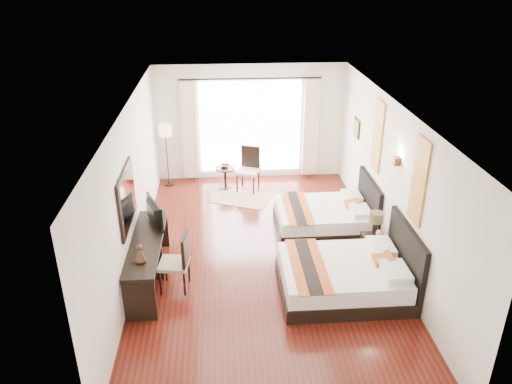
{
  "coord_description": "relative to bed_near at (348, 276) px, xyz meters",
  "views": [
    {
      "loc": [
        -0.7,
        -7.76,
        4.97
      ],
      "look_at": [
        -0.12,
        0.19,
        1.23
      ],
      "focal_mm": 35.0,
      "sensor_mm": 36.0,
      "label": 1
    }
  ],
  "objects": [
    {
      "name": "wall_entry",
      "position": [
        -1.27,
        -2.61,
        1.1
      ],
      "size": [
        4.5,
        0.01,
        2.8
      ],
      "primitive_type": "cube",
      "color": "silver",
      "rests_on": "floor"
    },
    {
      "name": "console_desk",
      "position": [
        -3.26,
        0.58,
        0.08
      ],
      "size": [
        0.5,
        2.2,
        0.76
      ],
      "primitive_type": "cube",
      "color": "black",
      "rests_on": "floor"
    },
    {
      "name": "fruit_bowl",
      "position": [
        -1.92,
        4.25,
        0.25
      ],
      "size": [
        0.28,
        0.28,
        0.05
      ],
      "primitive_type": "imported",
      "rotation": [
        0.0,
        0.0,
        -0.38
      ],
      "color": "#432A18",
      "rests_on": "side_table"
    },
    {
      "name": "floor",
      "position": [
        -1.27,
        1.13,
        -0.31
      ],
      "size": [
        4.5,
        7.5,
        0.01
      ],
      "primitive_type": "cube",
      "color": "#3E100B",
      "rests_on": "ground"
    },
    {
      "name": "sheer_curtain",
      "position": [
        -1.27,
        4.8,
        1.0
      ],
      "size": [
        2.3,
        0.02,
        2.1
      ],
      "primitive_type": "cube",
      "color": "white",
      "rests_on": "wall_window"
    },
    {
      "name": "bed_far",
      "position": [
        0.08,
        2.11,
        -0.02
      ],
      "size": [
        1.89,
        1.47,
        1.06
      ],
      "color": "black",
      "rests_on": "floor"
    },
    {
      "name": "wall_sconce",
      "position": [
        0.92,
        0.9,
        1.62
      ],
      "size": [
        0.1,
        0.14,
        0.14
      ],
      "primitive_type": "cube",
      "color": "#432718",
      "rests_on": "wall_headboard"
    },
    {
      "name": "bed_near",
      "position": [
        0.0,
        0.0,
        0.0
      ],
      "size": [
        2.06,
        1.61,
        1.16
      ],
      "color": "black",
      "rests_on": "floor"
    },
    {
      "name": "wall_window",
      "position": [
        -1.27,
        4.88,
        1.1
      ],
      "size": [
        4.5,
        0.01,
        2.8
      ],
      "primitive_type": "cube",
      "color": "silver",
      "rests_on": "floor"
    },
    {
      "name": "art_panel_near",
      "position": [
        0.96,
        -0.0,
        1.65
      ],
      "size": [
        0.03,
        0.5,
        1.35
      ],
      "primitive_type": "cube",
      "color": "#8D3614",
      "rests_on": "wall_headboard"
    },
    {
      "name": "drape_left",
      "position": [
        -2.72,
        4.76,
        0.98
      ],
      "size": [
        0.35,
        0.14,
        2.35
      ],
      "primitive_type": "cube",
      "color": "beige",
      "rests_on": "floor"
    },
    {
      "name": "television",
      "position": [
        -3.24,
        1.13,
        0.68
      ],
      "size": [
        0.41,
        0.77,
        0.46
      ],
      "primitive_type": "imported",
      "rotation": [
        0.0,
        0.0,
        1.98
      ],
      "color": "black",
      "rests_on": "console_desk"
    },
    {
      "name": "window_chair",
      "position": [
        -1.38,
        4.09,
        0.01
      ],
      "size": [
        0.62,
        0.62,
        1.03
      ],
      "rotation": [
        0.0,
        0.0,
        -1.94
      ],
      "color": "tan",
      "rests_on": "floor"
    },
    {
      "name": "side_table",
      "position": [
        -1.91,
        4.21,
        -0.04
      ],
      "size": [
        0.46,
        0.46,
        0.53
      ],
      "primitive_type": "cylinder",
      "color": "black",
      "rests_on": "floor"
    },
    {
      "name": "ceiling",
      "position": [
        -1.27,
        1.13,
        2.49
      ],
      "size": [
        4.5,
        7.5,
        0.02
      ],
      "primitive_type": "cube",
      "color": "white",
      "rests_on": "wall_headboard"
    },
    {
      "name": "mirror_frame",
      "position": [
        -3.49,
        0.58,
        1.25
      ],
      "size": [
        0.04,
        1.25,
        0.95
      ],
      "primitive_type": "cube",
      "color": "black",
      "rests_on": "wall_desk"
    },
    {
      "name": "table_lamp",
      "position": [
        0.73,
        1.04,
        0.47
      ],
      "size": [
        0.25,
        0.25,
        0.39
      ],
      "color": "black",
      "rests_on": "nightstand"
    },
    {
      "name": "drape_right",
      "position": [
        0.18,
        4.76,
        0.98
      ],
      "size": [
        0.35,
        0.14,
        2.35
      ],
      "primitive_type": "cube",
      "color": "beige",
      "rests_on": "floor"
    },
    {
      "name": "vase",
      "position": [
        0.7,
        0.72,
        0.27
      ],
      "size": [
        0.16,
        0.16,
        0.14
      ],
      "primitive_type": "imported",
      "rotation": [
        0.0,
        0.0,
        0.18
      ],
      "color": "black",
      "rests_on": "nightstand"
    },
    {
      "name": "desk_chair",
      "position": [
        -2.79,
        0.3,
        0.0
      ],
      "size": [
        0.52,
        0.52,
        1.0
      ],
      "rotation": [
        0.0,
        0.0,
        3.01
      ],
      "color": "tan",
      "rests_on": "floor"
    },
    {
      "name": "wall_desk",
      "position": [
        -3.52,
        1.13,
        1.1
      ],
      "size": [
        0.01,
        7.5,
        2.8
      ],
      "primitive_type": "cube",
      "color": "silver",
      "rests_on": "floor"
    },
    {
      "name": "wall_headboard",
      "position": [
        0.97,
        1.13,
        1.1
      ],
      "size": [
        0.01,
        7.5,
        2.8
      ],
      "primitive_type": "cube",
      "color": "silver",
      "rests_on": "floor"
    },
    {
      "name": "jute_rug",
      "position": [
        -1.56,
        3.62,
        -0.3
      ],
      "size": [
        1.5,
        1.28,
        0.01
      ],
      "primitive_type": "cube",
      "rotation": [
        0.0,
        0.0,
        -0.38
      ],
      "color": "tan",
      "rests_on": "floor"
    },
    {
      "name": "mirror_glass",
      "position": [
        -3.47,
        0.58,
        1.25
      ],
      "size": [
        0.01,
        1.12,
        0.82
      ],
      "primitive_type": "cube",
      "color": "white",
      "rests_on": "mirror_frame"
    },
    {
      "name": "window_glass",
      "position": [
        -1.27,
        4.86,
        1.0
      ],
      "size": [
        2.4,
        0.02,
        2.2
      ],
      "primitive_type": "cube",
      "color": "white",
      "rests_on": "wall_window"
    },
    {
      "name": "bronze_figurine",
      "position": [
        -3.26,
        -0.06,
        0.59
      ],
      "size": [
        0.24,
        0.24,
        0.27
      ],
      "primitive_type": null,
      "rotation": [
        0.0,
        0.0,
        0.43
      ],
      "color": "#432718",
      "rests_on": "console_desk"
    },
    {
      "name": "floor_lamp",
      "position": [
        -3.27,
        4.52,
        0.97
      ],
      "size": [
        0.3,
        0.3,
        1.51
      ],
      "color": "black",
      "rests_on": "floor"
    },
    {
      "name": "art_panel_far",
      "position": [
        0.96,
        2.11,
        1.65
      ],
      "size": [
        0.03,
        0.5,
        1.35
      ],
      "primitive_type": "cube",
      "color": "#8D3614",
      "rests_on": "wall_headboard"
    },
    {
      "name": "nightstand",
      "position": [
        0.69,
        0.9,
        -0.07
      ],
      "size": [
        0.39,
        0.48,
        0.46
      ],
      "primitive_type": "cube",
      "color": "black",
      "rests_on": "floor"
    }
  ]
}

